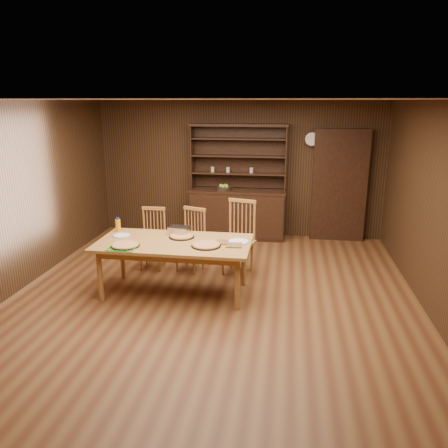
% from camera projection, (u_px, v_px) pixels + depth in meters
% --- Properties ---
extents(floor, '(6.00, 6.00, 0.00)m').
position_uv_depth(floor, '(213.00, 296.00, 5.99)').
color(floor, brown).
rests_on(floor, ground).
extents(room_shell, '(6.00, 6.00, 6.00)m').
position_uv_depth(room_shell, '(213.00, 183.00, 5.55)').
color(room_shell, silver).
rests_on(room_shell, floor).
extents(china_hutch, '(1.84, 0.52, 2.17)m').
position_uv_depth(china_hutch, '(238.00, 207.00, 8.44)').
color(china_hutch, '#331D11').
rests_on(china_hutch, floor).
extents(doorway, '(1.00, 0.18, 2.10)m').
position_uv_depth(doorway, '(339.00, 186.00, 8.19)').
color(doorway, '#331D11').
rests_on(doorway, floor).
extents(wall_clock, '(0.30, 0.05, 0.30)m').
position_uv_depth(wall_clock, '(312.00, 139.00, 8.09)').
color(wall_clock, '#331D11').
rests_on(wall_clock, room_shell).
extents(dining_table, '(2.08, 1.04, 0.75)m').
position_uv_depth(dining_table, '(174.00, 247.00, 5.92)').
color(dining_table, '#A17138').
rests_on(dining_table, floor).
extents(chair_left, '(0.40, 0.38, 0.97)m').
position_uv_depth(chair_left, '(153.00, 236.00, 6.93)').
color(chair_left, olive).
rests_on(chair_left, floor).
extents(chair_center, '(0.51, 0.50, 0.99)m').
position_uv_depth(chair_center, '(192.00, 238.00, 6.82)').
color(chair_center, olive).
rests_on(chair_center, floor).
extents(chair_right, '(0.56, 0.55, 1.14)m').
position_uv_depth(chair_right, '(240.00, 234.00, 6.72)').
color(chair_right, olive).
rests_on(chair_right, floor).
extents(pizza_left, '(0.38, 0.38, 0.04)m').
position_uv_depth(pizza_left, '(125.00, 245.00, 5.70)').
color(pizza_left, black).
rests_on(pizza_left, dining_table).
extents(pizza_right, '(0.39, 0.39, 0.04)m').
position_uv_depth(pizza_right, '(206.00, 245.00, 5.71)').
color(pizza_right, black).
rests_on(pizza_right, dining_table).
extents(pizza_center, '(0.36, 0.36, 0.04)m').
position_uv_depth(pizza_center, '(182.00, 236.00, 6.08)').
color(pizza_center, black).
rests_on(pizza_center, dining_table).
extents(cooling_rack, '(0.45, 0.45, 0.02)m').
position_uv_depth(cooling_rack, '(123.00, 247.00, 5.67)').
color(cooling_rack, '#0B9928').
rests_on(cooling_rack, dining_table).
extents(plate_left, '(0.25, 0.25, 0.02)m').
position_uv_depth(plate_left, '(122.00, 235.00, 6.14)').
color(plate_left, white).
rests_on(plate_left, dining_table).
extents(plate_right, '(0.28, 0.28, 0.02)m').
position_uv_depth(plate_right, '(238.00, 242.00, 5.87)').
color(plate_right, white).
rests_on(plate_right, dining_table).
extents(foil_dish, '(0.30, 0.23, 0.11)m').
position_uv_depth(foil_dish, '(179.00, 230.00, 6.22)').
color(foil_dish, silver).
rests_on(foil_dish, dining_table).
extents(juice_bottle, '(0.07, 0.07, 0.21)m').
position_uv_depth(juice_bottle, '(118.00, 225.00, 6.35)').
color(juice_bottle, orange).
rests_on(juice_bottle, dining_table).
extents(pot_holder_a, '(0.21, 0.21, 0.02)m').
position_uv_depth(pot_holder_a, '(234.00, 245.00, 5.73)').
color(pot_holder_a, '#A7131A').
rests_on(pot_holder_a, dining_table).
extents(pot_holder_b, '(0.19, 0.19, 0.01)m').
position_uv_depth(pot_holder_b, '(223.00, 242.00, 5.85)').
color(pot_holder_b, '#A7131A').
rests_on(pot_holder_b, dining_table).
extents(fruit_bowl, '(0.30, 0.30, 0.12)m').
position_uv_depth(fruit_bowl, '(224.00, 188.00, 8.31)').
color(fruit_bowl, black).
rests_on(fruit_bowl, china_hutch).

